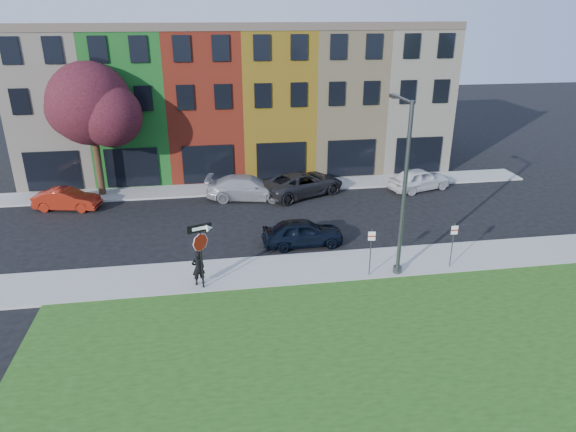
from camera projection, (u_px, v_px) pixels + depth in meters
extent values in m
plane|color=black|center=(337.00, 302.00, 21.31)|extent=(120.00, 120.00, 0.00)
cube|color=#999691|center=(362.00, 264.00, 24.32)|extent=(40.00, 3.00, 0.12)
cube|color=#999691|center=(240.00, 188.00, 34.58)|extent=(40.00, 2.40, 0.12)
cube|color=#BEB19E|center=(63.00, 103.00, 36.66)|extent=(5.00, 10.00, 10.00)
cube|color=green|center=(135.00, 102.00, 37.38)|extent=(5.00, 10.00, 10.00)
cube|color=#A52E1B|center=(205.00, 100.00, 38.10)|extent=(5.00, 10.00, 10.00)
cube|color=gold|center=(271.00, 98.00, 38.82)|extent=(5.00, 10.00, 10.00)
cube|color=tan|center=(336.00, 96.00, 39.54)|extent=(5.00, 10.00, 10.00)
cube|color=beige|center=(398.00, 95.00, 40.26)|extent=(5.00, 10.00, 10.00)
cube|color=black|center=(245.00, 163.00, 35.15)|extent=(30.00, 0.12, 2.60)
cylinder|color=black|center=(202.00, 257.00, 21.67)|extent=(0.08, 0.08, 2.89)
cylinder|color=silver|center=(200.00, 242.00, 21.38)|extent=(0.77, 0.29, 0.81)
cylinder|color=#971808|center=(200.00, 242.00, 21.36)|extent=(0.73, 0.27, 0.77)
cube|color=black|center=(199.00, 228.00, 21.14)|extent=(1.01, 0.38, 0.34)
cube|color=silver|center=(199.00, 228.00, 21.12)|extent=(0.63, 0.24, 0.14)
imported|color=black|center=(198.00, 268.00, 22.19)|extent=(0.78, 0.68, 1.58)
imported|color=black|center=(303.00, 232.00, 26.20)|extent=(1.86, 4.21, 1.41)
imported|color=maroon|center=(67.00, 199.00, 30.91)|extent=(2.82, 4.37, 1.27)
imported|color=#9D9DA1|center=(248.00, 188.00, 32.57)|extent=(3.60, 5.78, 1.50)
imported|color=black|center=(303.00, 183.00, 33.28)|extent=(6.77, 7.50, 1.55)
imported|color=white|center=(419.00, 179.00, 34.20)|extent=(4.17, 5.29, 1.47)
cylinder|color=#474A4C|center=(404.00, 192.00, 22.01)|extent=(0.18, 0.18, 7.79)
cylinder|color=#474A4C|center=(397.00, 269.00, 23.42)|extent=(0.40, 0.40, 0.30)
cylinder|color=#474A4C|center=(403.00, 99.00, 21.49)|extent=(0.14, 2.00, 0.12)
cube|color=#474A4C|center=(394.00, 96.00, 22.52)|extent=(0.26, 0.55, 0.16)
cylinder|color=#474A4C|center=(370.00, 252.00, 22.87)|extent=(0.05, 0.05, 2.24)
cube|color=silver|center=(372.00, 236.00, 22.54)|extent=(0.32, 0.07, 0.42)
cube|color=#971808|center=(372.00, 236.00, 22.52)|extent=(0.32, 0.06, 0.06)
cylinder|color=#474A4C|center=(452.00, 245.00, 23.61)|extent=(0.05, 0.05, 2.17)
cube|color=silver|center=(455.00, 230.00, 23.29)|extent=(0.32, 0.03, 0.42)
cube|color=#971808|center=(455.00, 230.00, 23.27)|extent=(0.32, 0.02, 0.06)
cylinder|color=black|center=(98.00, 164.00, 32.57)|extent=(0.44, 0.44, 4.06)
sphere|color=black|center=(90.00, 104.00, 31.14)|extent=(5.04, 5.04, 5.04)
sphere|color=black|center=(110.00, 116.00, 30.87)|extent=(3.78, 3.78, 3.78)
sphere|color=black|center=(75.00, 110.00, 31.97)|extent=(3.53, 3.53, 3.53)
sphere|color=black|center=(93.00, 88.00, 31.30)|extent=(3.02, 3.02, 3.02)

